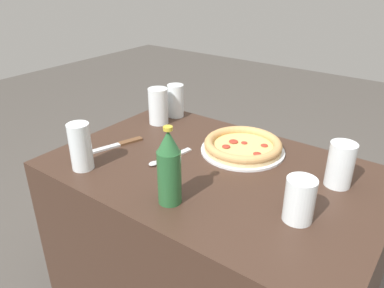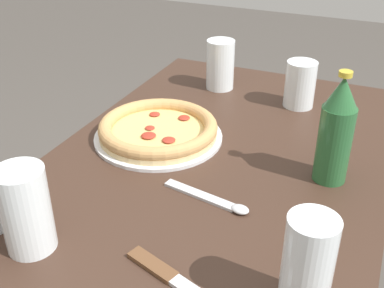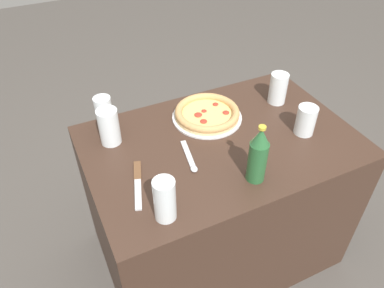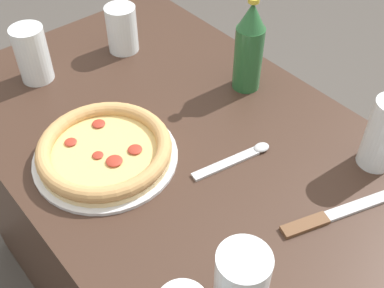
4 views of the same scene
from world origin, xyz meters
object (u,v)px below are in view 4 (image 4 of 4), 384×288
glass_lemonade (383,137)px  spoon (239,158)px  glass_iced_tea (33,57)px  beer_bottle (249,47)px  pizza_pepperoni (105,151)px  glass_mango_juice (122,31)px  knife (332,215)px  glass_water (241,288)px

glass_lemonade → spoon: (-0.18, -0.20, -0.06)m
glass_iced_tea → spoon: bearing=19.8°
glass_lemonade → beer_bottle: 0.35m
pizza_pepperoni → spoon: 0.27m
glass_lemonade → glass_iced_tea: bearing=-150.8°
glass_mango_juice → beer_bottle: 0.35m
pizza_pepperoni → knife: bearing=31.1°
spoon → glass_water: bearing=-44.5°
beer_bottle → knife: bearing=-22.0°
glass_water → glass_mango_juice: 0.76m
glass_water → spoon: (-0.23, 0.23, -0.06)m
glass_water → beer_bottle: bearing=134.2°
pizza_pepperoni → glass_iced_tea: 0.34m
glass_mango_juice → glass_lemonade: glass_lemonade is taller
spoon → pizza_pepperoni: bearing=-130.5°
glass_iced_tea → pizza_pepperoni: bearing=-3.8°
glass_water → knife: size_ratio=0.66×
pizza_pepperoni → glass_lemonade: bearing=49.0°
beer_bottle → spoon: beer_bottle is taller
glass_mango_juice → beer_bottle: bearing=23.0°
pizza_pepperoni → glass_water: (0.41, -0.02, 0.05)m
pizza_pepperoni → glass_water: glass_water is taller
glass_mango_juice → glass_lemonade: size_ratio=0.78×
glass_mango_juice → spoon: bearing=-5.5°
beer_bottle → spoon: size_ratio=1.26×
pizza_pepperoni → spoon: bearing=49.5°
glass_iced_tea → knife: size_ratio=0.62×
pizza_pepperoni → beer_bottle: (0.01, 0.39, 0.09)m
pizza_pepperoni → beer_bottle: bearing=88.4°
glass_water → glass_lemonade: size_ratio=0.95×
glass_iced_tea → glass_lemonade: (0.69, 0.39, 0.01)m
glass_iced_tea → beer_bottle: size_ratio=0.60×
glass_iced_tea → glass_mango_juice: 0.23m
glass_water → knife: 0.26m
glass_water → pizza_pepperoni: bearing=177.0°
glass_mango_juice → knife: bearing=-1.5°
beer_bottle → spoon: 0.26m
glass_water → spoon: size_ratio=0.81×
beer_bottle → knife: beer_bottle is taller
glass_iced_tea → glass_water: 0.74m
glass_lemonade → knife: size_ratio=0.69×
knife → spoon: bearing=-172.5°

